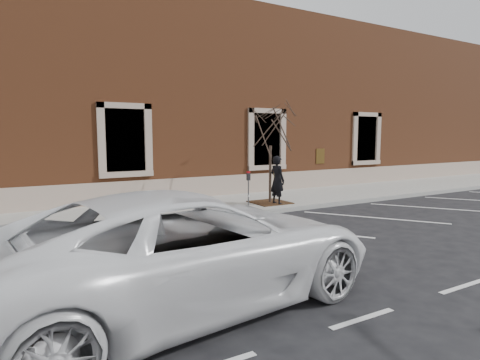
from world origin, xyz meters
TOP-DOWN VIEW (x-y plane):
  - ground at (0.00, 0.00)m, footprint 120.00×120.00m
  - sidewalk_near at (0.00, 1.75)m, footprint 40.00×3.50m
  - curb_near at (0.00, -0.05)m, footprint 40.00×0.12m
  - parking_stripes at (0.00, -2.20)m, footprint 28.00×4.40m
  - building_civic at (0.00, 7.74)m, footprint 40.00×8.62m
  - man at (1.52, 0.61)m, footprint 0.50×0.68m
  - parking_meter at (0.25, 0.47)m, footprint 0.11×0.09m
  - tree_grate at (1.48, 1.00)m, footprint 1.26×1.26m
  - sapling at (1.48, 1.00)m, footprint 2.24×2.24m
  - white_truck at (-4.32, -5.26)m, footprint 6.63×3.69m

SIDE VIEW (x-z plane):
  - ground at x=0.00m, z-range 0.00..0.00m
  - parking_stripes at x=0.00m, z-range 0.00..0.01m
  - sidewalk_near at x=0.00m, z-range 0.00..0.15m
  - curb_near at x=0.00m, z-range 0.00..0.15m
  - tree_grate at x=1.48m, z-range 0.15..0.18m
  - white_truck at x=-4.32m, z-range 0.00..1.75m
  - man at x=1.52m, z-range 0.15..1.86m
  - parking_meter at x=0.25m, z-range 0.39..1.63m
  - sapling at x=1.48m, z-range 0.90..4.64m
  - building_civic at x=0.00m, z-range 0.00..8.00m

